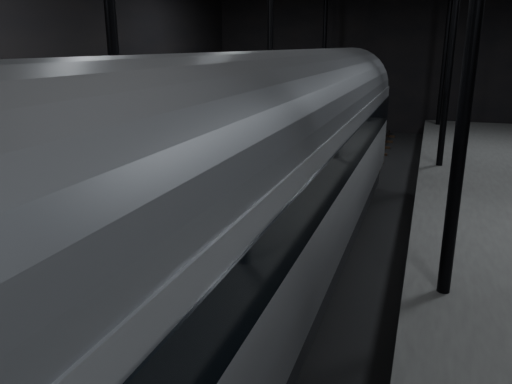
% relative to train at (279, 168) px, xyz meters
% --- Properties ---
extents(ground, '(44.00, 44.00, 0.00)m').
position_rel_train_xyz_m(ground, '(0.00, 3.32, -3.18)').
color(ground, black).
rests_on(ground, ground).
extents(platform_left, '(9.00, 43.80, 1.00)m').
position_rel_train_xyz_m(platform_left, '(-7.50, 3.32, -2.68)').
color(platform_left, '#4C4C4A').
rests_on(platform_left, ground).
extents(tactile_strip, '(0.50, 43.80, 0.01)m').
position_rel_train_xyz_m(tactile_strip, '(-3.25, 3.32, -2.17)').
color(tactile_strip, olive).
rests_on(tactile_strip, platform_left).
extents(track, '(2.40, 43.00, 0.24)m').
position_rel_train_xyz_m(track, '(0.00, 3.32, -3.11)').
color(track, '#3F3328').
rests_on(track, ground).
extents(train, '(3.19, 21.32, 5.70)m').
position_rel_train_xyz_m(train, '(0.00, 0.00, 0.00)').
color(train, '#9B9CA2').
rests_on(train, ground).
extents(woman, '(0.72, 0.53, 1.80)m').
position_rel_train_xyz_m(woman, '(-6.11, 2.37, -1.28)').
color(woman, '#9A735E').
rests_on(woman, platform_left).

